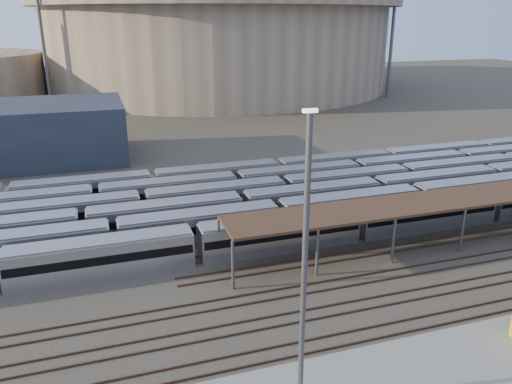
% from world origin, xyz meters
% --- Properties ---
extents(ground, '(420.00, 420.00, 0.00)m').
position_xyz_m(ground, '(0.00, 0.00, 0.00)').
color(ground, '#383026').
rests_on(ground, ground).
extents(subway_trains, '(123.20, 23.90, 3.60)m').
position_xyz_m(subway_trains, '(2.86, 18.50, 1.80)').
color(subway_trains, '#B8B7BC').
rests_on(subway_trains, ground).
extents(inspection_shed, '(60.30, 6.00, 5.30)m').
position_xyz_m(inspection_shed, '(22.00, 4.00, 4.98)').
color(inspection_shed, '#515155').
rests_on(inspection_shed, ground).
extents(empty_tracks, '(170.00, 9.62, 0.18)m').
position_xyz_m(empty_tracks, '(0.00, -5.00, 0.09)').
color(empty_tracks, '#4C3323').
rests_on(empty_tracks, ground).
extents(stadium, '(124.00, 124.00, 32.50)m').
position_xyz_m(stadium, '(25.00, 140.00, 16.47)').
color(stadium, gray).
rests_on(stadium, ground).
extents(floodlight_0, '(4.00, 1.00, 38.40)m').
position_xyz_m(floodlight_0, '(-30.00, 110.00, 20.65)').
color(floodlight_0, '#515155').
rests_on(floodlight_0, ground).
extents(floodlight_2, '(4.00, 1.00, 38.40)m').
position_xyz_m(floodlight_2, '(70.00, 100.00, 20.65)').
color(floodlight_2, '#515155').
rests_on(floodlight_2, ground).
extents(floodlight_3, '(4.00, 1.00, 38.40)m').
position_xyz_m(floodlight_3, '(-10.00, 160.00, 20.65)').
color(floodlight_3, '#515155').
rests_on(floodlight_3, ground).
extents(yard_light_pole, '(0.81, 0.36, 19.53)m').
position_xyz_m(yard_light_pole, '(-7.84, -14.52, 10.05)').
color(yard_light_pole, '#515155').
rests_on(yard_light_pole, apron).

